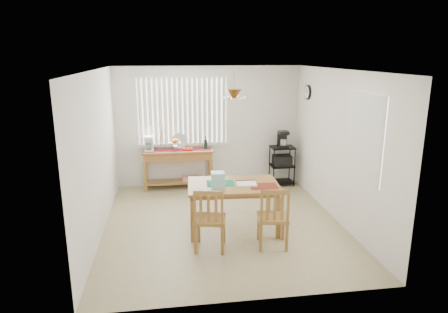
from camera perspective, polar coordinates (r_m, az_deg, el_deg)
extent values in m
cube|color=tan|center=(6.99, -0.16, -9.56)|extent=(4.00, 4.50, 0.01)
cube|color=white|center=(8.81, -2.30, 4.37)|extent=(4.00, 0.10, 2.60)
cube|color=white|center=(4.40, 4.12, -6.07)|extent=(4.00, 0.10, 2.60)
cube|color=white|center=(6.61, -18.05, 0.25)|extent=(0.10, 4.50, 2.60)
cube|color=white|center=(7.15, 16.33, 1.42)|extent=(0.10, 4.50, 2.60)
cube|color=white|center=(6.39, -0.18, 12.74)|extent=(4.00, 4.50, 0.10)
cube|color=white|center=(8.66, -5.93, 6.47)|extent=(1.90, 0.01, 1.40)
cube|color=white|center=(8.66, -11.90, 6.24)|extent=(0.07, 0.03, 1.40)
cube|color=white|center=(8.65, -11.20, 6.27)|extent=(0.07, 0.03, 1.40)
cube|color=white|center=(8.65, -10.50, 6.30)|extent=(0.07, 0.03, 1.40)
cube|color=white|center=(8.64, -9.80, 6.33)|extent=(0.07, 0.03, 1.40)
cube|color=white|center=(8.64, -9.09, 6.35)|extent=(0.07, 0.03, 1.40)
cube|color=white|center=(8.64, -8.39, 6.38)|extent=(0.07, 0.03, 1.40)
cube|color=white|center=(8.64, -7.69, 6.40)|extent=(0.07, 0.03, 1.40)
cube|color=white|center=(8.64, -6.98, 6.43)|extent=(0.07, 0.03, 1.40)
cube|color=white|center=(8.65, -6.28, 6.45)|extent=(0.07, 0.03, 1.40)
cube|color=white|center=(8.65, -5.58, 6.47)|extent=(0.07, 0.03, 1.40)
cube|color=white|center=(8.66, -4.88, 6.50)|extent=(0.07, 0.03, 1.40)
cube|color=white|center=(8.66, -4.17, 6.52)|extent=(0.07, 0.03, 1.40)
cube|color=white|center=(8.67, -3.47, 6.54)|extent=(0.07, 0.03, 1.40)
cube|color=white|center=(8.68, -2.78, 6.55)|extent=(0.07, 0.03, 1.40)
cube|color=white|center=(8.69, -2.08, 6.57)|extent=(0.07, 0.03, 1.40)
cube|color=white|center=(8.70, -1.38, 6.59)|extent=(0.07, 0.03, 1.40)
cube|color=white|center=(8.72, -0.69, 6.60)|extent=(0.07, 0.03, 1.40)
cube|color=white|center=(8.73, 0.00, 6.62)|extent=(0.07, 0.03, 1.40)
cube|color=white|center=(8.76, -5.80, 1.72)|extent=(1.98, 0.06, 0.06)
cube|color=white|center=(8.56, -6.05, 11.29)|extent=(1.98, 0.06, 0.06)
cube|color=white|center=(6.27, 19.46, 2.67)|extent=(0.01, 1.10, 1.30)
cube|color=white|center=(5.84, 21.59, 1.66)|extent=(0.03, 0.07, 1.30)
cube|color=white|center=(5.93, 21.07, 1.90)|extent=(0.03, 0.07, 1.30)
cube|color=white|center=(6.02, 20.57, 2.12)|extent=(0.03, 0.07, 1.30)
cube|color=white|center=(6.12, 20.08, 2.35)|extent=(0.03, 0.07, 1.30)
cube|color=white|center=(6.21, 19.61, 2.56)|extent=(0.03, 0.07, 1.30)
cube|color=white|center=(6.31, 19.15, 2.77)|extent=(0.03, 0.07, 1.30)
cube|color=white|center=(6.40, 18.71, 2.97)|extent=(0.03, 0.07, 1.30)
cube|color=white|center=(6.50, 18.28, 3.17)|extent=(0.03, 0.07, 1.30)
cube|color=white|center=(6.60, 17.86, 3.36)|extent=(0.03, 0.07, 1.30)
cube|color=white|center=(6.69, 17.45, 3.54)|extent=(0.03, 0.07, 1.30)
cylinder|color=black|center=(8.42, 11.87, 8.97)|extent=(0.04, 0.30, 0.30)
cylinder|color=white|center=(8.41, 11.72, 8.97)|extent=(0.01, 0.25, 0.25)
cylinder|color=brown|center=(6.19, 1.42, 10.64)|extent=(0.01, 0.01, 0.34)
cone|color=brown|center=(6.20, 1.41, 8.99)|extent=(0.24, 0.24, 0.14)
sphere|color=white|center=(6.24, 2.87, 8.45)|extent=(0.05, 0.05, 0.05)
sphere|color=white|center=(6.36, 1.92, 8.57)|extent=(0.05, 0.05, 0.05)
sphere|color=white|center=(6.33, 0.47, 8.56)|extent=(0.05, 0.05, 0.05)
sphere|color=white|center=(6.18, -0.07, 8.41)|extent=(0.05, 0.05, 0.05)
sphere|color=white|center=(6.06, 0.88, 8.29)|extent=(0.05, 0.05, 0.05)
sphere|color=white|center=(6.09, 2.38, 8.31)|extent=(0.05, 0.05, 0.05)
cube|color=olive|center=(8.59, -6.64, 0.77)|extent=(1.50, 0.42, 0.04)
cube|color=#A56736|center=(8.61, -6.62, 0.10)|extent=(1.44, 0.38, 0.15)
cube|color=olive|center=(8.57, -11.20, -2.91)|extent=(0.06, 0.06, 0.65)
cube|color=olive|center=(8.61, -1.83, -2.56)|extent=(0.06, 0.06, 0.65)
cube|color=olive|center=(8.88, -11.11, -2.29)|extent=(0.06, 0.06, 0.65)
cube|color=olive|center=(8.92, -2.07, -1.95)|extent=(0.06, 0.06, 0.65)
cube|color=olive|center=(8.77, -6.51, -3.57)|extent=(1.38, 0.36, 0.03)
cube|color=red|center=(8.76, -4.99, -3.13)|extent=(0.28, 0.21, 0.09)
cube|color=maroon|center=(8.58, -6.64, 0.91)|extent=(1.42, 0.23, 0.01)
cube|color=white|center=(8.58, -10.64, 0.89)|extent=(0.19, 0.22, 0.05)
cube|color=white|center=(8.63, -10.66, 1.76)|extent=(0.19, 0.07, 0.28)
cube|color=white|center=(8.51, -10.73, 2.64)|extent=(0.19, 0.21, 0.07)
cylinder|color=white|center=(8.54, -10.68, 1.40)|extent=(0.12, 0.12, 0.12)
cylinder|color=white|center=(8.55, -6.96, 1.15)|extent=(0.05, 0.05, 0.09)
cone|color=white|center=(8.53, -6.98, 1.73)|extent=(0.24, 0.24, 0.08)
sphere|color=#CE491B|center=(8.52, -6.68, 2.27)|extent=(0.07, 0.07, 0.07)
sphere|color=#CE491B|center=(8.56, -6.85, 2.32)|extent=(0.07, 0.07, 0.07)
sphere|color=#CE491B|center=(8.55, -7.16, 2.30)|extent=(0.07, 0.07, 0.07)
sphere|color=#CE491B|center=(8.51, -7.31, 2.24)|extent=(0.07, 0.07, 0.07)
sphere|color=#CE491B|center=(8.48, -7.15, 2.19)|extent=(0.07, 0.07, 0.07)
sphere|color=#CE491B|center=(8.48, -6.83, 2.20)|extent=(0.07, 0.07, 0.07)
sphere|color=#FD400D|center=(8.51, -5.75, 1.05)|extent=(0.07, 0.07, 0.07)
sphere|color=#FD400D|center=(8.51, -5.25, 1.06)|extent=(0.07, 0.07, 0.07)
sphere|color=#FD400D|center=(8.51, -4.75, 1.08)|extent=(0.07, 0.07, 0.07)
cylinder|color=silver|center=(8.71, -6.40, 2.23)|extent=(0.34, 0.08, 0.33)
cylinder|color=white|center=(8.61, -8.84, 1.30)|extent=(0.07, 0.07, 0.13)
cylinder|color=#4C3823|center=(8.55, -8.91, 3.10)|extent=(0.08, 0.04, 0.42)
cylinder|color=#4C3823|center=(8.55, -8.92, 3.26)|extent=(0.13, 0.06, 0.45)
cylinder|color=#4C3823|center=(8.56, -8.91, 2.95)|extent=(0.16, 0.07, 0.34)
cylinder|color=#4C3823|center=(8.54, -8.93, 3.41)|extent=(0.05, 0.03, 0.51)
cylinder|color=#4C3823|center=(8.56, -8.91, 2.89)|extent=(0.21, 0.09, 0.29)
cylinder|color=black|center=(8.64, -2.64, 1.79)|extent=(0.07, 0.07, 0.22)
cylinder|color=black|center=(8.61, -2.65, 2.74)|extent=(0.03, 0.03, 0.07)
cylinder|color=black|center=(8.72, 7.12, -1.69)|extent=(0.02, 0.02, 0.87)
cylinder|color=black|center=(8.86, 10.05, -1.55)|extent=(0.02, 0.02, 0.87)
cylinder|color=black|center=(9.06, 6.51, -1.05)|extent=(0.02, 0.02, 0.87)
cylinder|color=black|center=(9.19, 9.34, -0.93)|extent=(0.02, 0.02, 0.87)
cube|color=black|center=(8.85, 8.36, 1.30)|extent=(0.51, 0.41, 0.03)
cube|color=black|center=(8.96, 8.26, -1.30)|extent=(0.51, 0.41, 0.03)
cube|color=black|center=(9.06, 8.18, -3.56)|extent=(0.51, 0.41, 0.03)
cube|color=black|center=(8.92, 8.29, -0.53)|extent=(0.39, 0.31, 0.22)
cube|color=black|center=(8.82, 8.40, 1.53)|extent=(0.20, 0.24, 0.05)
cube|color=black|center=(8.87, 8.29, 2.45)|extent=(0.20, 0.08, 0.31)
cube|color=black|center=(8.76, 8.48, 3.41)|extent=(0.20, 0.22, 0.07)
cylinder|color=silver|center=(8.79, 8.45, 2.10)|extent=(0.13, 0.13, 0.13)
cube|color=olive|center=(6.51, 1.33, -4.12)|extent=(1.52, 1.02, 0.04)
cube|color=#A56736|center=(6.53, 1.33, -4.56)|extent=(1.41, 0.91, 0.06)
cube|color=olive|center=(6.25, -4.47, -9.18)|extent=(0.08, 0.08, 0.68)
cube|color=olive|center=(6.40, 7.78, -8.69)|extent=(0.08, 0.08, 0.68)
cube|color=olive|center=(7.01, -4.57, -6.50)|extent=(0.08, 0.08, 0.68)
cube|color=olive|center=(7.14, 6.33, -6.13)|extent=(0.08, 0.08, 0.68)
cube|color=#157856|center=(6.54, -0.55, -3.83)|extent=(0.46, 0.34, 0.01)
cube|color=maroon|center=(6.43, 5.69, -4.22)|extent=(0.46, 0.34, 0.01)
cube|color=white|center=(6.48, 3.23, -3.92)|extent=(0.33, 0.27, 0.03)
cube|color=black|center=(6.61, 3.06, -3.53)|extent=(0.32, 0.05, 0.03)
cube|color=#93CED6|center=(6.30, -0.87, -3.38)|extent=(0.22, 0.22, 0.25)
cube|color=olive|center=(5.98, -2.02, -8.97)|extent=(0.54, 0.54, 0.04)
cube|color=olive|center=(6.24, -0.02, -10.36)|extent=(0.05, 0.05, 0.44)
cube|color=olive|center=(6.28, -3.62, -10.24)|extent=(0.05, 0.05, 0.44)
cube|color=olive|center=(5.89, -0.26, -11.94)|extent=(0.05, 0.05, 0.44)
cube|color=olive|center=(5.93, -4.09, -11.81)|extent=(0.05, 0.05, 0.44)
cube|color=olive|center=(5.67, -0.27, -7.34)|extent=(0.04, 0.04, 0.50)
cube|color=olive|center=(5.71, -4.20, -7.23)|extent=(0.04, 0.04, 0.50)
cube|color=olive|center=(5.61, -2.26, -5.24)|extent=(0.41, 0.12, 0.06)
cube|color=olive|center=(5.69, -1.15, -7.55)|extent=(0.05, 0.03, 0.40)
cube|color=olive|center=(5.70, -2.24, -7.52)|extent=(0.05, 0.03, 0.40)
cube|color=olive|center=(5.71, -3.33, -7.49)|extent=(0.05, 0.03, 0.40)
cube|color=olive|center=(6.10, 6.97, -8.66)|extent=(0.51, 0.51, 0.04)
cube|color=olive|center=(6.40, 8.43, -9.92)|extent=(0.05, 0.05, 0.44)
cube|color=olive|center=(6.35, 4.97, -9.99)|extent=(0.05, 0.05, 0.44)
cube|color=olive|center=(6.05, 8.95, -11.41)|extent=(0.05, 0.05, 0.44)
cube|color=olive|center=(6.01, 5.27, -11.49)|extent=(0.05, 0.05, 0.44)
cube|color=olive|center=(5.84, 9.15, -7.00)|extent=(0.04, 0.04, 0.49)
cube|color=olive|center=(5.80, 5.39, -7.05)|extent=(0.04, 0.04, 0.49)
cube|color=olive|center=(5.74, 7.35, -5.06)|extent=(0.40, 0.09, 0.06)
cube|color=olive|center=(5.84, 8.32, -7.24)|extent=(0.05, 0.03, 0.39)
cube|color=olive|center=(5.83, 7.27, -7.25)|extent=(0.05, 0.03, 0.39)
cube|color=olive|center=(5.81, 6.23, -7.27)|extent=(0.05, 0.03, 0.39)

